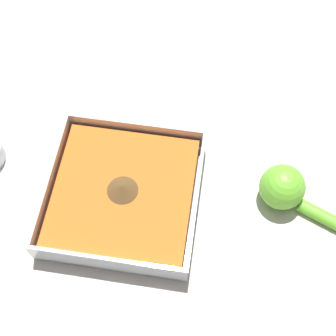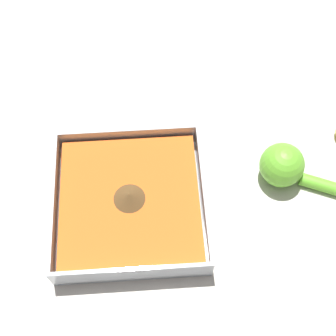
% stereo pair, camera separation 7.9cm
% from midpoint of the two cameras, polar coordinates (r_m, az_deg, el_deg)
% --- Properties ---
extents(ground_plane, '(4.00, 4.00, 0.00)m').
position_cam_midpoint_polar(ground_plane, '(0.81, -8.07, -3.09)').
color(ground_plane, beige).
extents(square_dish, '(0.25, 0.25, 0.06)m').
position_cam_midpoint_polar(square_dish, '(0.78, -7.53, -4.54)').
color(square_dish, silver).
rests_on(square_dish, ground_plane).
extents(lemon_squeezer, '(0.19, 0.11, 0.08)m').
position_cam_midpoint_polar(lemon_squeezer, '(0.80, 11.84, -0.28)').
color(lemon_squeezer, '#6BC633').
rests_on(lemon_squeezer, ground_plane).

